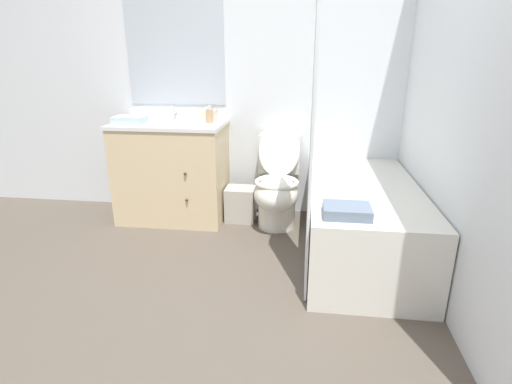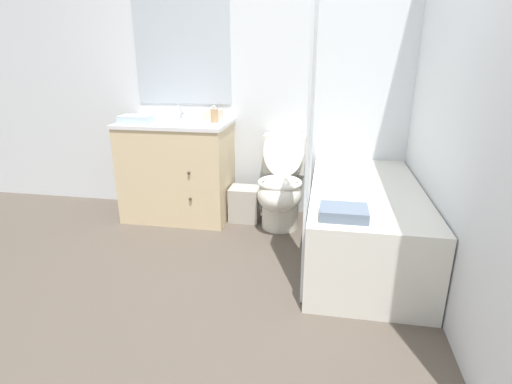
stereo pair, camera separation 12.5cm
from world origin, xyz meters
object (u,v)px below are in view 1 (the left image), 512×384
(sink_faucet, at_px, (176,115))
(soap_dispenser, at_px, (210,115))
(vanity_cabinet, at_px, (173,170))
(wastebasket, at_px, (241,204))
(bath_towel_folded, at_px, (347,211))
(hand_towel_folded, at_px, (130,120))
(toilet, at_px, (277,187))
(bathtub, at_px, (361,219))
(tissue_box, at_px, (207,114))

(sink_faucet, distance_m, soap_dispenser, 0.38)
(vanity_cabinet, distance_m, wastebasket, 0.66)
(wastebasket, xyz_separation_m, bath_towel_folded, (0.80, -1.09, 0.41))
(soap_dispenser, distance_m, hand_towel_folded, 0.65)
(soap_dispenser, bearing_deg, vanity_cabinet, -176.71)
(vanity_cabinet, relative_size, toilet, 1.10)
(soap_dispenser, relative_size, bath_towel_folded, 0.53)
(toilet, distance_m, hand_towel_folded, 1.33)
(bathtub, distance_m, wastebasket, 1.10)
(sink_faucet, bearing_deg, hand_towel_folded, -134.25)
(vanity_cabinet, height_order, toilet, vanity_cabinet)
(soap_dispenser, bearing_deg, tissue_box, 110.05)
(toilet, height_order, bath_towel_folded, toilet)
(soap_dispenser, height_order, hand_towel_folded, soap_dispenser)
(hand_towel_folded, bearing_deg, wastebasket, 7.73)
(toilet, relative_size, soap_dispenser, 5.97)
(vanity_cabinet, relative_size, sink_faucet, 6.51)
(tissue_box, bearing_deg, soap_dispenser, -69.95)
(bath_towel_folded, bearing_deg, bathtub, 73.54)
(vanity_cabinet, xyz_separation_m, tissue_box, (0.29, 0.18, 0.46))
(sink_faucet, relative_size, bath_towel_folded, 0.53)
(sink_faucet, relative_size, tissue_box, 0.95)
(toilet, bearing_deg, hand_towel_folded, -177.39)
(wastebasket, bearing_deg, hand_towel_folded, -172.27)
(tissue_box, bearing_deg, wastebasket, -29.69)
(vanity_cabinet, relative_size, wastebasket, 3.09)
(soap_dispenser, relative_size, hand_towel_folded, 0.55)
(hand_towel_folded, bearing_deg, sink_faucet, 45.75)
(sink_faucet, bearing_deg, bath_towel_folded, -42.42)
(sink_faucet, relative_size, hand_towel_folded, 0.55)
(sink_faucet, xyz_separation_m, toilet, (0.92, -0.25, -0.55))
(tissue_box, distance_m, bath_towel_folded, 1.72)
(sink_faucet, distance_m, wastebasket, 0.97)
(bathtub, xyz_separation_m, soap_dispenser, (-1.22, 0.52, 0.65))
(bathtub, height_order, wastebasket, bathtub)
(bathtub, bearing_deg, bath_towel_folded, -106.46)
(tissue_box, distance_m, hand_towel_folded, 0.65)
(vanity_cabinet, height_order, soap_dispenser, soap_dispenser)
(toilet, bearing_deg, vanity_cabinet, 176.13)
(bath_towel_folded, bearing_deg, toilet, 114.58)
(sink_faucet, xyz_separation_m, soap_dispenser, (0.34, -0.16, 0.03))
(wastebasket, height_order, soap_dispenser, soap_dispenser)
(bathtub, bearing_deg, tissue_box, 152.04)
(sink_faucet, xyz_separation_m, wastebasket, (0.60, -0.18, -0.74))
(sink_faucet, height_order, toilet, sink_faucet)
(vanity_cabinet, distance_m, bath_towel_folded, 1.77)
(toilet, relative_size, tissue_box, 5.65)
(wastebasket, relative_size, bath_towel_folded, 1.12)
(toilet, relative_size, wastebasket, 2.82)
(vanity_cabinet, xyz_separation_m, bathtub, (1.57, -0.50, -0.17))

